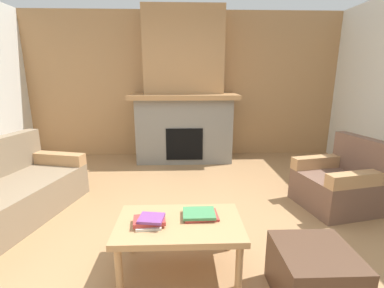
{
  "coord_description": "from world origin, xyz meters",
  "views": [
    {
      "loc": [
        -0.03,
        -2.41,
        1.57
      ],
      "look_at": [
        0.08,
        0.85,
        0.74
      ],
      "focal_mm": 25.64,
      "sensor_mm": 36.0,
      "label": 1
    }
  ],
  "objects_px": {
    "fireplace": "(184,97)",
    "ottoman": "(313,275)",
    "couch": "(1,197)",
    "armchair": "(339,184)",
    "coffee_table": "(179,228)"
  },
  "relations": [
    {
      "from": "fireplace",
      "to": "ottoman",
      "type": "height_order",
      "value": "fireplace"
    },
    {
      "from": "coffee_table",
      "to": "ottoman",
      "type": "relative_size",
      "value": 1.92
    },
    {
      "from": "couch",
      "to": "armchair",
      "type": "distance_m",
      "value": 3.85
    },
    {
      "from": "armchair",
      "to": "ottoman",
      "type": "xyz_separation_m",
      "value": [
        -0.97,
        -1.4,
        -0.09
      ]
    },
    {
      "from": "fireplace",
      "to": "coffee_table",
      "type": "bearing_deg",
      "value": -91.2
    },
    {
      "from": "coffee_table",
      "to": "couch",
      "type": "bearing_deg",
      "value": 156.75
    },
    {
      "from": "armchair",
      "to": "ottoman",
      "type": "distance_m",
      "value": 1.7
    },
    {
      "from": "fireplace",
      "to": "couch",
      "type": "distance_m",
      "value": 3.13
    },
    {
      "from": "couch",
      "to": "armchair",
      "type": "height_order",
      "value": "same"
    },
    {
      "from": "fireplace",
      "to": "armchair",
      "type": "distance_m",
      "value": 2.88
    },
    {
      "from": "fireplace",
      "to": "coffee_table",
      "type": "height_order",
      "value": "fireplace"
    },
    {
      "from": "couch",
      "to": "ottoman",
      "type": "xyz_separation_m",
      "value": [
        2.88,
        -1.19,
        -0.09
      ]
    },
    {
      "from": "fireplace",
      "to": "ottoman",
      "type": "bearing_deg",
      "value": -75.66
    },
    {
      "from": "fireplace",
      "to": "ottoman",
      "type": "distance_m",
      "value": 3.67
    },
    {
      "from": "fireplace",
      "to": "couch",
      "type": "relative_size",
      "value": 1.39
    }
  ]
}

